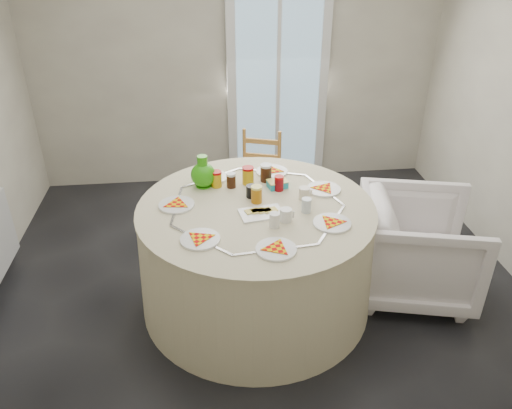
{
  "coord_description": "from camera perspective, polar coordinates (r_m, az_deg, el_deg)",
  "views": [
    {
      "loc": [
        -0.35,
        -2.89,
        2.42
      ],
      "look_at": [
        -0.03,
        -0.04,
        0.8
      ],
      "focal_mm": 35.0,
      "sensor_mm": 36.0,
      "label": 1
    }
  ],
  "objects": [
    {
      "name": "mugs_glasses",
      "position": [
        3.32,
        2.8,
        0.4
      ],
      "size": [
        0.75,
        0.75,
        0.1
      ],
      "primitive_type": null,
      "rotation": [
        0.0,
        0.0,
        -0.42
      ],
      "color": "gray",
      "rests_on": "table"
    },
    {
      "name": "place_settings",
      "position": [
        3.31,
        0.0,
        -0.45
      ],
      "size": [
        1.51,
        1.51,
        0.02
      ],
      "primitive_type": null,
      "rotation": [
        0.0,
        0.0,
        -0.19
      ],
      "color": "silver",
      "rests_on": "table"
    },
    {
      "name": "green_pitcher",
      "position": [
        3.54,
        -6.06,
        3.3
      ],
      "size": [
        0.23,
        0.23,
        0.23
      ],
      "primitive_type": null,
      "rotation": [
        0.0,
        0.0,
        0.37
      ],
      "color": "#2C9E0E",
      "rests_on": "table"
    },
    {
      "name": "butter_tub",
      "position": [
        3.54,
        2.45,
        1.93
      ],
      "size": [
        0.16,
        0.13,
        0.05
      ],
      "primitive_type": "cube",
      "rotation": [
        0.0,
        0.0,
        0.26
      ],
      "color": "#199CB6",
      "rests_on": "table"
    },
    {
      "name": "table",
      "position": [
        3.52,
        0.0,
        -6.03
      ],
      "size": [
        1.63,
        1.63,
        0.83
      ],
      "primitive_type": "cylinder",
      "color": "beige",
      "rests_on": "floor"
    },
    {
      "name": "wall_back",
      "position": [
        5.02,
        -2.26,
        16.58
      ],
      "size": [
        4.0,
        0.02,
        2.6
      ],
      "primitive_type": "cube",
      "color": "#BCB5A3",
      "rests_on": "floor"
    },
    {
      "name": "cheese_platter",
      "position": [
        3.22,
        0.64,
        -1.35
      ],
      "size": [
        0.3,
        0.22,
        0.04
      ],
      "primitive_type": null,
      "rotation": [
        0.0,
        0.0,
        0.17
      ],
      "color": "silver",
      "rests_on": "table"
    },
    {
      "name": "armchair",
      "position": [
        3.79,
        17.96,
        -4.55
      ],
      "size": [
        0.92,
        0.96,
        0.83
      ],
      "primitive_type": "imported",
      "rotation": [
        0.0,
        0.0,
        1.33
      ],
      "color": "white",
      "rests_on": "floor"
    },
    {
      "name": "floor",
      "position": [
        3.78,
        0.47,
        -10.3
      ],
      "size": [
        4.0,
        4.0,
        0.0
      ],
      "primitive_type": "plane",
      "color": "black",
      "rests_on": "ground"
    },
    {
      "name": "jar_cluster",
      "position": [
        3.51,
        -1.14,
        2.32
      ],
      "size": [
        0.54,
        0.36,
        0.14
      ],
      "primitive_type": null,
      "rotation": [
        0.0,
        0.0,
        -0.25
      ],
      "color": "#A95026",
      "rests_on": "table"
    },
    {
      "name": "glass_door",
      "position": [
        5.08,
        2.48,
        13.82
      ],
      "size": [
        1.0,
        0.08,
        2.1
      ],
      "primitive_type": "cube",
      "color": "silver",
      "rests_on": "floor"
    },
    {
      "name": "wooden_chair",
      "position": [
        4.44,
        0.27,
        3.45
      ],
      "size": [
        0.47,
        0.46,
        0.84
      ],
      "primitive_type": null,
      "rotation": [
        0.0,
        0.0,
        -0.31
      ],
      "color": "#BC7C42",
      "rests_on": "floor"
    }
  ]
}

